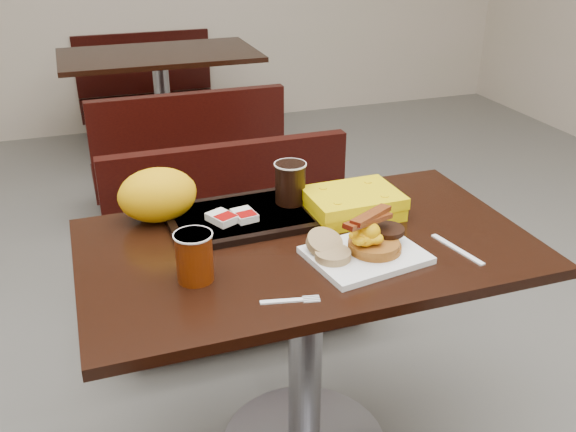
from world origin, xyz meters
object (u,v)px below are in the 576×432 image
object	(u,v)px
knife	(457,249)
tray	(240,217)
bench_far_n	(149,88)
paper_bag	(158,195)
bench_near_n	(242,250)
table_near	(305,354)
clamshell	(353,203)
coffee_cup_near	(194,257)
pancake_stack	(375,245)
fork	(282,301)
bench_far_s	(184,149)
table_far	(164,112)
coffee_cup_far	(290,183)
platter	(366,255)
hashbrown_sleeve_left	(222,218)
hashbrown_sleeve_right	(244,215)

from	to	relation	value
knife	tray	xyz separation A→B (m)	(-0.49, 0.36, 0.01)
bench_far_n	paper_bag	bearing A→B (deg)	-96.63
bench_near_n	knife	size ratio (longest dim) A/B	5.40
table_near	clamshell	world-z (taller)	clamshell
coffee_cup_near	paper_bag	bearing A→B (deg)	95.09
pancake_stack	fork	size ratio (longest dim) A/B	1.00
bench_far_s	fork	distance (m)	2.19
coffee_cup_near	fork	world-z (taller)	coffee_cup_near
bench_far_s	coffee_cup_near	bearing A→B (deg)	-99.15
table_far	clamshell	world-z (taller)	clamshell
bench_far_n	coffee_cup_near	distance (m)	3.43
paper_bag	pancake_stack	bearing A→B (deg)	-38.60
bench_far_n	coffee_cup_far	xyz separation A→B (m)	(0.03, -3.08, 0.47)
tray	coffee_cup_far	world-z (taller)	coffee_cup_far
platter	tray	size ratio (longest dim) A/B	0.69
paper_bag	knife	bearing A→B (deg)	-31.61
bench_far_n	pancake_stack	distance (m)	3.45
table_far	table_near	bearing A→B (deg)	-90.00
bench_far_n	coffee_cup_far	bearing A→B (deg)	-89.47
platter	fork	world-z (taller)	platter
paper_bag	coffee_cup_far	bearing A→B (deg)	-7.44
table_far	pancake_stack	size ratio (longest dim) A/B	8.75
fork	clamshell	world-z (taller)	clamshell
bench_far_s	pancake_stack	size ratio (longest dim) A/B	7.29
table_near	coffee_cup_near	world-z (taller)	coffee_cup_near
hashbrown_sleeve_left	hashbrown_sleeve_right	world-z (taller)	hashbrown_sleeve_left
bench_near_n	knife	xyz separation A→B (m)	(0.36, -0.87, 0.39)
hashbrown_sleeve_left	coffee_cup_far	world-z (taller)	coffee_cup_far
knife	platter	bearing A→B (deg)	-110.18
clamshell	paper_bag	xyz separation A→B (m)	(-0.54, 0.15, 0.04)
knife	tray	size ratio (longest dim) A/B	0.45
knife	pancake_stack	bearing A→B (deg)	-112.43
bench_near_n	hashbrown_sleeve_left	world-z (taller)	hashbrown_sleeve_left
hashbrown_sleeve_left	paper_bag	distance (m)	0.20
bench_far_n	table_far	bearing A→B (deg)	-90.00
coffee_cup_far	bench_near_n	bearing A→B (deg)	93.38
table_far	bench_far_n	distance (m)	0.70
hashbrown_sleeve_right	bench_far_s	bearing A→B (deg)	76.74
bench_far_n	pancake_stack	xyz separation A→B (m)	(0.14, -3.42, 0.42)
table_near	hashbrown_sleeve_left	xyz separation A→B (m)	(-0.19, 0.16, 0.41)
coffee_cup_far	bench_far_s	bearing A→B (deg)	90.97
coffee_cup_near	paper_bag	size ratio (longest dim) A/B	0.55
clamshell	bench_near_n	bearing A→B (deg)	106.20
coffee_cup_near	clamshell	world-z (taller)	coffee_cup_near
platter	coffee_cup_far	size ratio (longest dim) A/B	2.30
tray	paper_bag	world-z (taller)	paper_bag
bench_far_s	coffee_cup_far	bearing A→B (deg)	-89.03
bench_far_s	table_far	bearing A→B (deg)	90.00
coffee_cup_near	coffee_cup_far	xyz separation A→B (m)	(0.35, 0.31, 0.02)
pancake_stack	coffee_cup_near	bearing A→B (deg)	175.71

